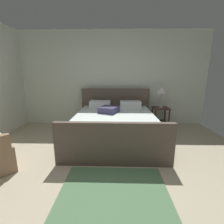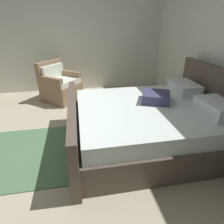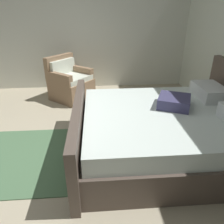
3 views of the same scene
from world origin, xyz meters
name	(u,v)px [view 2 (image 2 of 3)]	position (x,y,z in m)	size (l,w,h in m)	color
ground_plane	(44,150)	(0.00, 0.00, -0.01)	(5.47, 5.76, 0.02)	#B5A98C
wall_side_left	(50,36)	(-2.79, 0.00, 1.38)	(0.12, 5.88, 2.76)	silver
bed	(151,122)	(0.07, 1.62, 0.34)	(1.99, 2.32, 1.11)	brown
armchair	(60,86)	(-1.99, 0.16, 0.35)	(1.02, 1.02, 0.90)	#906F53
area_rug	(25,154)	(0.07, -0.26, 0.01)	(1.41, 1.26, 0.01)	#4F7550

